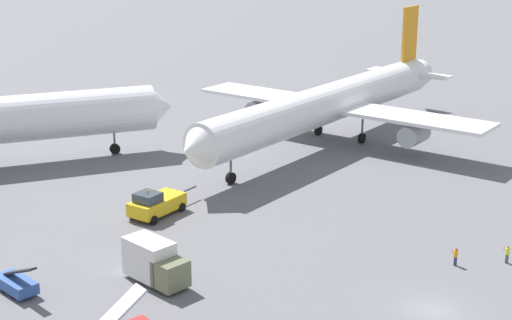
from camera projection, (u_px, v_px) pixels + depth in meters
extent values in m
plane|color=slate|center=(432.00, 310.00, 57.90)|extent=(600.00, 600.00, 0.00)
cone|color=silver|center=(161.00, 106.00, 98.00)|extent=(3.52, 5.52, 5.17)
cylinder|color=slate|center=(114.00, 140.00, 96.90)|extent=(0.28, 0.28, 2.41)
cylinder|color=black|center=(115.00, 149.00, 97.26)|extent=(1.37, 0.73, 1.30)
cylinder|color=white|center=(327.00, 104.00, 99.98)|extent=(48.00, 24.37, 5.01)
cone|color=white|center=(193.00, 149.00, 79.88)|extent=(4.39, 5.34, 4.61)
cone|color=white|center=(415.00, 74.00, 119.93)|extent=(4.89, 5.10, 4.01)
cube|color=white|center=(337.00, 106.00, 102.12)|extent=(22.41, 41.00, 0.44)
cube|color=white|center=(408.00, 73.00, 117.87)|extent=(8.07, 13.21, 0.28)
cube|color=orange|center=(410.00, 34.00, 115.87)|extent=(4.18, 2.07, 8.12)
cylinder|color=#999EA3|center=(261.00, 109.00, 108.59)|extent=(4.89, 4.05, 2.60)
cylinder|color=#999EA3|center=(414.00, 135.00, 95.16)|extent=(4.89, 4.05, 2.60)
cylinder|color=slate|center=(362.00, 129.00, 101.75)|extent=(0.28, 0.28, 2.56)
cylinder|color=black|center=(362.00, 138.00, 102.12)|extent=(1.41, 1.02, 1.30)
cylinder|color=slate|center=(319.00, 121.00, 105.64)|extent=(0.28, 0.28, 2.56)
cylinder|color=black|center=(318.00, 130.00, 106.02)|extent=(1.41, 1.02, 1.30)
cylinder|color=slate|center=(231.00, 167.00, 85.66)|extent=(0.28, 0.28, 2.56)
cylinder|color=black|center=(231.00, 178.00, 86.04)|extent=(1.41, 1.02, 1.30)
cube|color=gold|center=(157.00, 204.00, 76.58)|extent=(6.56, 5.12, 1.35)
cube|color=#333D47|center=(148.00, 197.00, 75.22)|extent=(2.90, 2.96, 0.90)
cylinder|color=#4C4C51|center=(186.00, 191.00, 80.16)|extent=(2.96, 1.58, 0.20)
sphere|color=orange|center=(148.00, 191.00, 75.04)|extent=(0.24, 0.24, 0.24)
cylinder|color=black|center=(154.00, 220.00, 74.34)|extent=(0.94, 0.66, 0.90)
cylinder|color=black|center=(132.00, 214.00, 75.85)|extent=(0.94, 0.66, 0.90)
cylinder|color=black|center=(182.00, 207.00, 77.71)|extent=(0.94, 0.66, 0.90)
cylinder|color=black|center=(161.00, 202.00, 79.22)|extent=(0.94, 0.66, 0.90)
cube|color=#666B4C|center=(171.00, 274.00, 60.72)|extent=(2.91, 2.78, 2.20)
cube|color=silver|center=(149.00, 258.00, 62.32)|extent=(3.46, 4.70, 3.20)
cylinder|color=black|center=(169.00, 279.00, 62.30)|extent=(0.36, 0.63, 0.60)
cylinder|color=black|center=(155.00, 285.00, 61.33)|extent=(0.36, 0.63, 0.60)
cylinder|color=black|center=(157.00, 274.00, 63.29)|extent=(0.36, 0.63, 0.60)
cylinder|color=black|center=(143.00, 279.00, 62.33)|extent=(0.36, 0.63, 0.60)
cube|color=#2D5199|center=(16.00, 284.00, 60.47)|extent=(2.82, 4.34, 0.90)
cube|color=black|center=(20.00, 271.00, 59.54)|extent=(1.83, 4.26, 1.83)
cylinder|color=black|center=(30.00, 289.00, 60.58)|extent=(0.36, 0.63, 0.60)
cylinder|color=black|center=(13.00, 295.00, 59.62)|extent=(0.36, 0.63, 0.60)
cylinder|color=black|center=(20.00, 283.00, 61.58)|extent=(0.36, 0.63, 0.60)
cylinder|color=black|center=(4.00, 289.00, 60.62)|extent=(0.36, 0.63, 0.60)
cube|color=silver|center=(117.00, 313.00, 51.92)|extent=(4.35, 2.04, 2.71)
cylinder|color=#4C4C51|center=(507.00, 259.00, 65.89)|extent=(0.28, 0.28, 0.80)
cylinder|color=#D1E02D|center=(508.00, 251.00, 65.69)|extent=(0.36, 0.36, 0.57)
sphere|color=#9E704C|center=(508.00, 247.00, 65.58)|extent=(0.22, 0.22, 0.22)
cylinder|color=#F24C19|center=(504.00, 249.00, 65.82)|extent=(0.05, 0.05, 0.40)
cylinder|color=#2D3351|center=(455.00, 261.00, 65.41)|extent=(0.28, 0.28, 0.81)
cylinder|color=orange|center=(456.00, 254.00, 65.21)|extent=(0.36, 0.36, 0.57)
sphere|color=brown|center=(456.00, 249.00, 65.09)|extent=(0.22, 0.22, 0.22)
cylinder|color=#F24C19|center=(453.00, 252.00, 65.33)|extent=(0.05, 0.05, 0.40)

